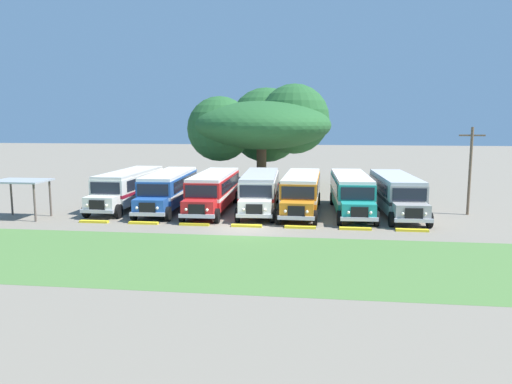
# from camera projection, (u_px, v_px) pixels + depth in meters

# --- Properties ---
(ground_plane) EXTENTS (220.00, 220.00, 0.00)m
(ground_plane) POSITION_uv_depth(u_px,v_px,m) (245.00, 229.00, 31.85)
(ground_plane) COLOR slate
(foreground_grass_strip) EXTENTS (80.00, 10.11, 0.01)m
(foreground_grass_strip) POSITION_uv_depth(u_px,v_px,m) (224.00, 259.00, 24.89)
(foreground_grass_strip) COLOR #4C7538
(foreground_grass_strip) RESTS_ON ground_plane
(parked_bus_slot_0) EXTENTS (2.80, 10.85, 2.82)m
(parked_bus_slot_0) POSITION_uv_depth(u_px,v_px,m) (129.00, 187.00, 39.92)
(parked_bus_slot_0) COLOR silver
(parked_bus_slot_0) RESTS_ON ground_plane
(parked_bus_slot_1) EXTENTS (3.11, 10.90, 2.82)m
(parked_bus_slot_1) POSITION_uv_depth(u_px,v_px,m) (169.00, 188.00, 38.92)
(parked_bus_slot_1) COLOR #23519E
(parked_bus_slot_1) RESTS_ON ground_plane
(parked_bus_slot_2) EXTENTS (2.84, 10.86, 2.82)m
(parked_bus_slot_2) POSITION_uv_depth(u_px,v_px,m) (213.00, 190.00, 38.25)
(parked_bus_slot_2) COLOR red
(parked_bus_slot_2) RESTS_ON ground_plane
(parked_bus_slot_3) EXTENTS (3.16, 10.90, 2.82)m
(parked_bus_slot_3) POSITION_uv_depth(u_px,v_px,m) (260.00, 189.00, 38.33)
(parked_bus_slot_3) COLOR silver
(parked_bus_slot_3) RESTS_ON ground_plane
(parked_bus_slot_4) EXTENTS (2.87, 10.86, 2.82)m
(parked_bus_slot_4) POSITION_uv_depth(u_px,v_px,m) (301.00, 191.00, 37.59)
(parked_bus_slot_4) COLOR orange
(parked_bus_slot_4) RESTS_ON ground_plane
(parked_bus_slot_5) EXTENTS (3.01, 10.88, 2.82)m
(parked_bus_slot_5) POSITION_uv_depth(u_px,v_px,m) (351.00, 191.00, 37.25)
(parked_bus_slot_5) COLOR teal
(parked_bus_slot_5) RESTS_ON ground_plane
(parked_bus_slot_6) EXTENTS (3.13, 10.90, 2.82)m
(parked_bus_slot_6) POSITION_uv_depth(u_px,v_px,m) (396.00, 192.00, 36.83)
(parked_bus_slot_6) COLOR #9E9993
(parked_bus_slot_6) RESTS_ON ground_plane
(curb_wheelstop_0) EXTENTS (2.00, 0.36, 0.15)m
(curb_wheelstop_0) POSITION_uv_depth(u_px,v_px,m) (94.00, 222.00, 33.66)
(curb_wheelstop_0) COLOR yellow
(curb_wheelstop_0) RESTS_ON ground_plane
(curb_wheelstop_1) EXTENTS (2.00, 0.36, 0.15)m
(curb_wheelstop_1) POSITION_uv_depth(u_px,v_px,m) (144.00, 223.00, 33.23)
(curb_wheelstop_1) COLOR yellow
(curb_wheelstop_1) RESTS_ON ground_plane
(curb_wheelstop_2) EXTENTS (2.00, 0.36, 0.15)m
(curb_wheelstop_2) POSITION_uv_depth(u_px,v_px,m) (194.00, 224.00, 32.79)
(curb_wheelstop_2) COLOR yellow
(curb_wheelstop_2) RESTS_ON ground_plane
(curb_wheelstop_3) EXTENTS (2.00, 0.36, 0.15)m
(curb_wheelstop_3) POSITION_uv_depth(u_px,v_px,m) (247.00, 226.00, 32.35)
(curb_wheelstop_3) COLOR yellow
(curb_wheelstop_3) RESTS_ON ground_plane
(curb_wheelstop_4) EXTENTS (2.00, 0.36, 0.15)m
(curb_wheelstop_4) POSITION_uv_depth(u_px,v_px,m) (300.00, 227.00, 31.91)
(curb_wheelstop_4) COLOR yellow
(curb_wheelstop_4) RESTS_ON ground_plane
(curb_wheelstop_5) EXTENTS (2.00, 0.36, 0.15)m
(curb_wheelstop_5) POSITION_uv_depth(u_px,v_px,m) (355.00, 229.00, 31.47)
(curb_wheelstop_5) COLOR yellow
(curb_wheelstop_5) RESTS_ON ground_plane
(curb_wheelstop_6) EXTENTS (2.00, 0.36, 0.15)m
(curb_wheelstop_6) POSITION_uv_depth(u_px,v_px,m) (412.00, 230.00, 31.04)
(curb_wheelstop_6) COLOR yellow
(curb_wheelstop_6) RESTS_ON ground_plane
(broad_shade_tree) EXTENTS (14.30, 15.79, 10.57)m
(broad_shade_tree) POSITION_uv_depth(u_px,v_px,m) (263.00, 125.00, 51.57)
(broad_shade_tree) COLOR brown
(broad_shade_tree) RESTS_ON ground_plane
(utility_pole) EXTENTS (1.80, 0.20, 6.38)m
(utility_pole) POSITION_uv_depth(u_px,v_px,m) (470.00, 168.00, 36.06)
(utility_pole) COLOR brown
(utility_pole) RESTS_ON ground_plane
(waiting_shelter) EXTENTS (3.60, 2.60, 2.72)m
(waiting_shelter) POSITION_uv_depth(u_px,v_px,m) (22.00, 184.00, 34.87)
(waiting_shelter) COLOR brown
(waiting_shelter) RESTS_ON ground_plane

